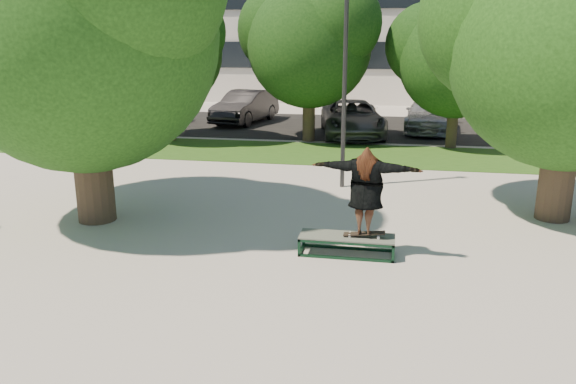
% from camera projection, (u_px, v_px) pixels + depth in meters
% --- Properties ---
extents(ground, '(120.00, 120.00, 0.00)m').
position_uv_depth(ground, '(268.00, 248.00, 11.09)').
color(ground, '#B0AAA2').
rests_on(ground, ground).
extents(grass_strip, '(30.00, 4.00, 0.02)m').
position_uv_depth(grass_strip, '(354.00, 155.00, 19.92)').
color(grass_strip, '#224B15').
rests_on(grass_strip, ground).
extents(asphalt_strip, '(40.00, 8.00, 0.01)m').
position_uv_depth(asphalt_strip, '(342.00, 127.00, 26.26)').
color(asphalt_strip, black).
rests_on(asphalt_strip, ground).
extents(tree_left, '(6.96, 5.95, 7.12)m').
position_uv_depth(tree_left, '(77.00, 17.00, 11.72)').
color(tree_left, '#38281E').
rests_on(tree_left, ground).
extents(tree_right, '(6.24, 5.33, 6.51)m').
position_uv_depth(tree_right, '(570.00, 34.00, 11.88)').
color(tree_right, '#38281E').
rests_on(tree_right, ground).
extents(bg_tree_left, '(5.28, 4.51, 5.77)m').
position_uv_depth(bg_tree_left, '(164.00, 45.00, 21.77)').
color(bg_tree_left, '#38281E').
rests_on(bg_tree_left, ground).
extents(bg_tree_mid, '(5.76, 4.92, 6.24)m').
position_uv_depth(bg_tree_mid, '(308.00, 38.00, 21.67)').
color(bg_tree_mid, '#38281E').
rests_on(bg_tree_mid, ground).
extents(bg_tree_right, '(5.04, 4.31, 5.43)m').
position_uv_depth(bg_tree_right, '(456.00, 53.00, 20.35)').
color(bg_tree_right, '#38281E').
rests_on(bg_tree_right, ground).
extents(lamppost, '(0.25, 0.15, 6.11)m').
position_uv_depth(lamppost, '(345.00, 71.00, 14.82)').
color(lamppost, '#2D2D30').
rests_on(lamppost, ground).
extents(grind_box, '(1.80, 0.60, 0.38)m').
position_uv_depth(grind_box, '(347.00, 245.00, 10.70)').
color(grind_box, black).
rests_on(grind_box, ground).
extents(skater_rig, '(2.08, 0.78, 1.73)m').
position_uv_depth(skater_rig, '(366.00, 191.00, 10.36)').
color(skater_rig, white).
rests_on(skater_rig, grind_box).
extents(car_silver_a, '(2.55, 4.99, 1.63)m').
position_uv_depth(car_silver_a, '(145.00, 110.00, 25.87)').
color(car_silver_a, silver).
rests_on(car_silver_a, asphalt_strip).
extents(car_dark, '(2.51, 4.95, 1.56)m').
position_uv_depth(car_dark, '(245.00, 107.00, 27.30)').
color(car_dark, black).
rests_on(car_dark, asphalt_strip).
extents(car_grey, '(3.31, 5.64, 1.47)m').
position_uv_depth(car_grey, '(352.00, 118.00, 23.66)').
color(car_grey, '#555559').
rests_on(car_grey, asphalt_strip).
extents(car_silver_b, '(2.40, 5.20, 1.47)m').
position_uv_depth(car_silver_b, '(430.00, 114.00, 24.95)').
color(car_silver_b, '#ABABAF').
rests_on(car_silver_b, asphalt_strip).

